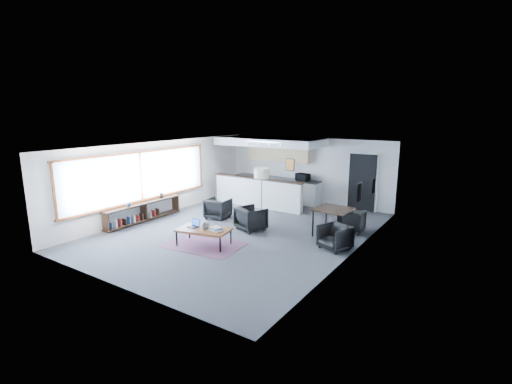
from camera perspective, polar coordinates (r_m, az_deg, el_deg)
The scene contains 21 objects.
room at distance 11.21m, azimuth -2.27°, elevation 0.42°, with size 7.02×9.02×2.62m.
window at distance 12.89m, azimuth -17.29°, elevation 2.13°, with size 0.10×5.95×1.66m.
console at distance 12.91m, azimuth -17.02°, elevation -2.98°, with size 0.35×3.00×0.80m.
kitchenette at distance 14.89m, azimuth 2.32°, elevation 3.66°, with size 4.20×1.96×2.60m.
doorway at distance 14.16m, azimuth 16.04°, elevation 1.51°, with size 1.10×0.12×2.15m.
track_light at distance 13.17m, azimuth 1.22°, elevation 7.58°, with size 1.60×0.07×0.15m.
wall_art_lower at distance 9.96m, azimuth 15.53°, elevation -0.05°, with size 0.03×0.38×0.48m.
wall_art_upper at distance 11.20m, azimuth 17.60°, elevation 0.88°, with size 0.03×0.34×0.44m.
kilim_rug at distance 10.41m, azimuth -7.97°, elevation -8.05°, with size 2.20×1.62×0.01m.
coffee_table at distance 10.27m, azimuth -8.04°, elevation -5.82°, with size 1.56×1.06×0.47m.
laptop at distance 10.46m, azimuth -9.44°, elevation -4.96°, with size 0.32×0.27×0.21m.
ceramic_pot at distance 10.14m, azimuth -7.86°, elevation -5.13°, with size 0.24×0.24×0.24m.
book_stack at distance 10.06m, azimuth -6.15°, elevation -5.67°, with size 0.37×0.33×0.10m.
coaster at distance 10.07m, azimuth -8.61°, elevation -5.97°, with size 0.12×0.12×0.01m.
armchair_left at distance 12.78m, azimuth -5.86°, elevation -2.39°, with size 0.74×0.69×0.76m, color black.
armchair_right at distance 11.48m, azimuth -0.77°, elevation -3.92°, with size 0.78×0.73×0.80m, color black.
floor_lamp at distance 12.49m, azimuth 0.85°, elevation 2.65°, with size 0.54×0.54×1.74m.
dining_table at distance 11.09m, azimuth 11.84°, elevation -2.88°, with size 1.03×1.03×0.83m.
dining_chair_near at distance 10.14m, azimuth 12.02°, elevation -6.93°, with size 0.60×0.57×0.62m, color black.
dining_chair_far at distance 11.70m, azimuth 14.51°, elevation -4.46°, with size 0.60×0.57×0.62m, color black.
microwave at distance 14.75m, azimuth 7.19°, elevation 2.42°, with size 0.52×0.29×0.35m, color black.
Camera 1 is at (6.42, -8.90, 3.59)m, focal length 26.00 mm.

